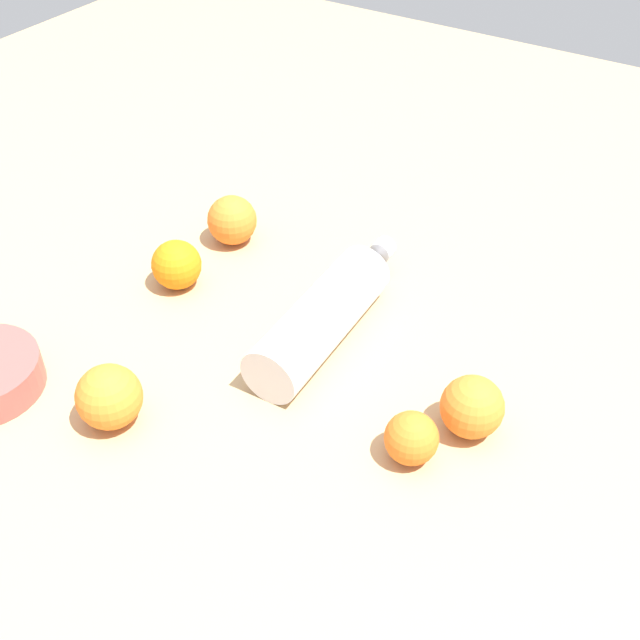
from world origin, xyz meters
name	(u,v)px	position (x,y,z in m)	size (l,w,h in m)	color
ground_plane	(280,340)	(0.00, 0.00, 0.00)	(2.40, 2.40, 0.00)	tan
water_bottle	(329,310)	(0.05, -0.05, 0.04)	(0.33, 0.09, 0.08)	silver
orange_0	(177,265)	(0.02, 0.20, 0.04)	(0.07, 0.07, 0.07)	orange
orange_1	(109,397)	(-0.23, 0.09, 0.04)	(0.08, 0.08, 0.08)	orange
orange_2	(472,407)	(-0.01, -0.28, 0.04)	(0.08, 0.08, 0.08)	orange
orange_3	(232,220)	(0.16, 0.20, 0.04)	(0.08, 0.08, 0.08)	orange
orange_4	(411,438)	(-0.09, -0.24, 0.03)	(0.06, 0.06, 0.06)	orange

